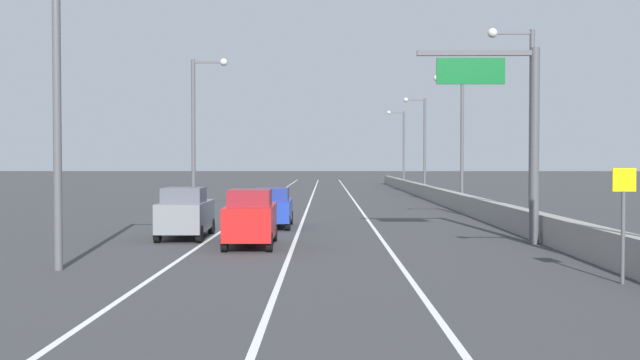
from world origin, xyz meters
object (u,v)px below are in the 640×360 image
(lamp_post_right_fourth, at_px, (422,138))
(lamp_post_left_mid, at_px, (198,124))
(car_red_0, at_px, (251,218))
(speed_advisory_sign, at_px, (623,216))
(lamp_post_right_fifth, at_px, (401,143))
(car_blue_2, at_px, (273,208))
(overhead_sign_gantry, at_px, (515,121))
(lamp_post_right_second, at_px, (526,114))
(lamp_post_right_third, at_px, (458,130))
(car_gray_1, at_px, (186,213))
(lamp_post_left_near, at_px, (66,87))

(lamp_post_right_fourth, relative_size, lamp_post_left_mid, 1.00)
(car_red_0, bearing_deg, lamp_post_right_fourth, 74.20)
(speed_advisory_sign, xyz_separation_m, car_red_0, (-10.47, 8.16, -0.70))
(lamp_post_right_fifth, height_order, lamp_post_left_mid, same)
(speed_advisory_sign, bearing_deg, car_blue_2, 122.81)
(overhead_sign_gantry, xyz_separation_m, lamp_post_right_second, (1.82, 5.22, 0.60))
(lamp_post_right_fifth, distance_m, car_red_0, 61.47)
(lamp_post_right_second, relative_size, car_red_0, 2.12)
(lamp_post_right_third, bearing_deg, lamp_post_right_fifth, 90.32)
(speed_advisory_sign, relative_size, car_blue_2, 0.72)
(speed_advisory_sign, height_order, car_red_0, speed_advisory_sign)
(lamp_post_left_mid, height_order, car_gray_1, lamp_post_left_mid)
(lamp_post_right_second, distance_m, car_blue_2, 12.50)
(lamp_post_right_third, xyz_separation_m, car_gray_1, (-15.06, -21.29, -4.29))
(lamp_post_right_second, relative_size, lamp_post_right_third, 1.00)
(lamp_post_right_third, distance_m, lamp_post_left_mid, 18.78)
(lamp_post_right_second, relative_size, lamp_post_left_mid, 1.00)
(lamp_post_right_third, relative_size, car_gray_1, 2.10)
(car_gray_1, distance_m, car_blue_2, 5.83)
(speed_advisory_sign, distance_m, car_gray_1, 17.38)
(lamp_post_right_second, xyz_separation_m, car_red_0, (-11.85, -6.12, -4.27))
(speed_advisory_sign, xyz_separation_m, lamp_post_right_fifth, (1.41, 68.31, 3.57))
(overhead_sign_gantry, height_order, lamp_post_left_near, lamp_post_left_near)
(overhead_sign_gantry, xyz_separation_m, car_gray_1, (-13.00, 1.94, -3.68))
(lamp_post_right_fourth, bearing_deg, car_blue_2, -108.72)
(lamp_post_left_near, bearing_deg, car_gray_1, 78.66)
(lamp_post_right_fourth, xyz_separation_m, lamp_post_right_fifth, (-0.04, 18.01, 0.00))
(speed_advisory_sign, xyz_separation_m, lamp_post_right_second, (1.38, 14.28, 3.57))
(lamp_post_right_fourth, distance_m, car_blue_2, 36.64)
(lamp_post_left_mid, distance_m, car_red_0, 16.96)
(lamp_post_right_fifth, relative_size, car_blue_2, 2.21)
(lamp_post_left_near, bearing_deg, lamp_post_right_fourth, 70.89)
(lamp_post_right_fifth, relative_size, lamp_post_left_mid, 1.00)
(car_red_0, bearing_deg, car_gray_1, 136.34)
(overhead_sign_gantry, distance_m, lamp_post_left_near, 16.25)
(speed_advisory_sign, xyz_separation_m, lamp_post_right_fourth, (1.45, 50.30, 3.57))
(car_blue_2, bearing_deg, car_red_0, -91.87)
(overhead_sign_gantry, relative_size, speed_advisory_sign, 2.50)
(lamp_post_right_second, height_order, lamp_post_left_near, same)
(lamp_post_right_second, xyz_separation_m, lamp_post_left_near, (-16.57, -12.01, 0.00))
(lamp_post_right_third, bearing_deg, lamp_post_left_near, -119.24)
(car_red_0, distance_m, car_blue_2, 7.70)
(overhead_sign_gantry, distance_m, lamp_post_right_fourth, 41.29)
(lamp_post_right_third, bearing_deg, lamp_post_left_mid, -153.39)
(lamp_post_left_near, bearing_deg, car_blue_2, 69.88)
(lamp_post_left_near, bearing_deg, lamp_post_right_third, 60.76)
(lamp_post_right_second, distance_m, car_gray_1, 15.78)
(speed_advisory_sign, height_order, car_gray_1, speed_advisory_sign)
(lamp_post_right_second, xyz_separation_m, car_gray_1, (-14.82, -3.28, -4.29))
(lamp_post_right_second, distance_m, lamp_post_left_mid, 19.14)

